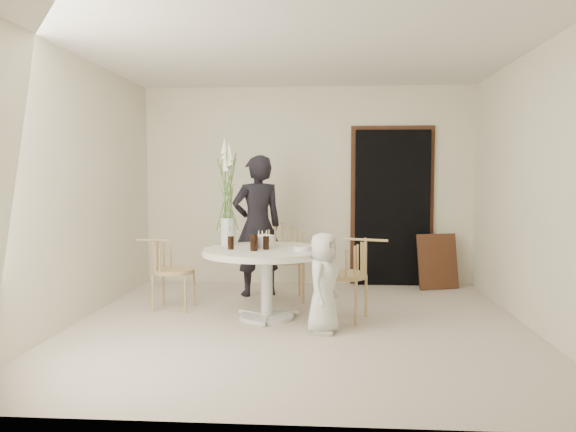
# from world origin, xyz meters

# --- Properties ---
(ground) EXTENTS (4.50, 4.50, 0.00)m
(ground) POSITION_xyz_m (0.00, 0.00, 0.00)
(ground) COLOR beige
(ground) RESTS_ON ground
(room_shell) EXTENTS (4.50, 4.50, 4.50)m
(room_shell) POSITION_xyz_m (0.00, 0.00, 1.62)
(room_shell) COLOR white
(room_shell) RESTS_ON ground
(doorway) EXTENTS (1.00, 0.10, 2.10)m
(doorway) POSITION_xyz_m (1.15, 2.19, 1.05)
(doorway) COLOR black
(doorway) RESTS_ON ground
(door_trim) EXTENTS (1.12, 0.03, 2.22)m
(door_trim) POSITION_xyz_m (1.15, 2.23, 1.11)
(door_trim) COLOR #59301E
(door_trim) RESTS_ON ground
(table) EXTENTS (1.33, 1.33, 0.73)m
(table) POSITION_xyz_m (-0.35, 0.25, 0.62)
(table) COLOR silver
(table) RESTS_ON ground
(picture_frame) EXTENTS (0.57, 0.32, 0.72)m
(picture_frame) POSITION_xyz_m (1.72, 1.95, 0.36)
(picture_frame) COLOR #59301E
(picture_frame) RESTS_ON ground
(chair_far) EXTENTS (0.55, 0.58, 0.90)m
(chair_far) POSITION_xyz_m (-0.26, 1.25, 0.58)
(chair_far) COLOR tan
(chair_far) RESTS_ON ground
(chair_right) EXTENTS (0.60, 0.58, 0.86)m
(chair_right) POSITION_xyz_m (0.55, 0.21, 0.56)
(chair_right) COLOR tan
(chair_right) RESTS_ON ground
(chair_left) EXTENTS (0.49, 0.45, 0.79)m
(chair_left) POSITION_xyz_m (-1.54, 0.61, 0.51)
(chair_left) COLOR tan
(chair_left) RESTS_ON ground
(girl) EXTENTS (0.75, 0.64, 1.74)m
(girl) POSITION_xyz_m (-0.59, 1.39, 0.87)
(girl) COLOR black
(girl) RESTS_ON ground
(boy) EXTENTS (0.43, 0.53, 0.95)m
(boy) POSITION_xyz_m (0.24, -0.24, 0.48)
(boy) COLOR silver
(boy) RESTS_ON ground
(birthday_cake) EXTENTS (0.26, 0.26, 0.17)m
(birthday_cake) POSITION_xyz_m (-0.41, 0.38, 0.79)
(birthday_cake) COLOR white
(birthday_cake) RESTS_ON table
(cola_tumbler_a) EXTENTS (0.08, 0.08, 0.17)m
(cola_tumbler_a) POSITION_xyz_m (-0.46, 0.08, 0.81)
(cola_tumbler_a) COLOR black
(cola_tumbler_a) RESTS_ON table
(cola_tumbler_b) EXTENTS (0.07, 0.07, 0.14)m
(cola_tumbler_b) POSITION_xyz_m (-0.35, 0.20, 0.80)
(cola_tumbler_b) COLOR black
(cola_tumbler_b) RESTS_ON table
(cola_tumbler_c) EXTENTS (0.07, 0.07, 0.14)m
(cola_tumbler_c) POSITION_xyz_m (-0.71, 0.17, 0.80)
(cola_tumbler_c) COLOR black
(cola_tumbler_c) RESTS_ON table
(cola_tumbler_d) EXTENTS (0.08, 0.08, 0.14)m
(cola_tumbler_d) POSITION_xyz_m (-0.48, 0.21, 0.80)
(cola_tumbler_d) COLOR black
(cola_tumbler_d) RESTS_ON table
(plate_stack) EXTENTS (0.24, 0.24, 0.05)m
(plate_stack) POSITION_xyz_m (0.03, 0.11, 0.75)
(plate_stack) COLOR silver
(plate_stack) RESTS_ON table
(flower_vase) EXTENTS (0.16, 0.16, 1.18)m
(flower_vase) POSITION_xyz_m (-0.80, 0.53, 1.29)
(flower_vase) COLOR silver
(flower_vase) RESTS_ON table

